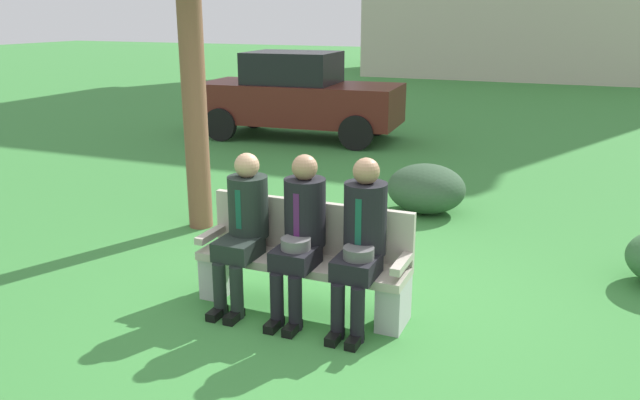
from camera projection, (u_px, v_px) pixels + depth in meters
ground_plane at (339, 306)px, 5.42m from camera, size 80.00×80.00×0.00m
park_bench at (304, 260)px, 5.32m from camera, size 1.80×0.44×0.90m
seated_man_left at (244, 222)px, 5.31m from camera, size 0.34×0.72×1.30m
seated_man_middle at (301, 229)px, 5.11m from camera, size 0.34×0.72×1.33m
seated_man_right at (361, 236)px, 4.92m from camera, size 0.34×0.72×1.35m
shrub_mid_lawn at (426, 188)px, 7.90m from camera, size 0.98×0.89×0.61m
parked_car_near at (298, 96)px, 12.43m from camera, size 4.00×1.93×1.68m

